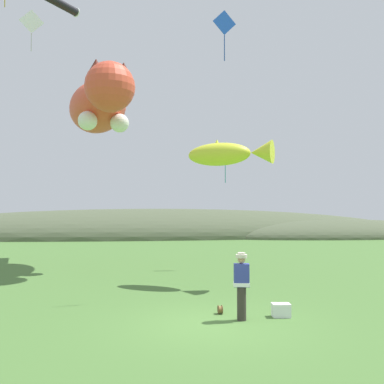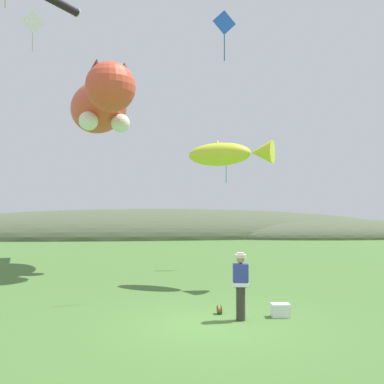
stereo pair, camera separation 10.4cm
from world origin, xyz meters
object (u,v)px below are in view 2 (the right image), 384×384
at_px(kite_spool, 219,310).
at_px(kite_tube_streamer, 61,4).
at_px(festival_attendant, 241,284).
at_px(kite_diamond_teal, 226,154).
at_px(picnic_cooler, 280,310).
at_px(kite_giant_cat, 101,105).
at_px(kite_fish_windsock, 228,154).
at_px(kite_diamond_white, 33,22).
at_px(kite_diamond_blue, 224,23).

relative_size(kite_spool, kite_tube_streamer, 0.13).
distance_m(festival_attendant, kite_tube_streamer, 14.77).
distance_m(festival_attendant, kite_diamond_teal, 10.58).
bearing_deg(picnic_cooler, kite_giant_cat, 119.61).
bearing_deg(kite_fish_windsock, picnic_cooler, -85.60).
height_order(picnic_cooler, kite_giant_cat, kite_giant_cat).
relative_size(kite_fish_windsock, kite_diamond_white, 1.64).
relative_size(festival_attendant, kite_diamond_teal, 0.89).
bearing_deg(kite_giant_cat, picnic_cooler, -60.39).
bearing_deg(kite_tube_streamer, kite_fish_windsock, -23.46).
distance_m(picnic_cooler, kite_diamond_blue, 9.56).
distance_m(picnic_cooler, kite_fish_windsock, 6.84).
bearing_deg(kite_tube_streamer, kite_diamond_blue, -37.98).
distance_m(kite_tube_streamer, kite_diamond_teal, 9.99).
height_order(festival_attendant, kite_tube_streamer, kite_tube_streamer).
xyz_separation_m(kite_fish_windsock, kite_diamond_blue, (-0.55, -1.93, 4.23)).
bearing_deg(kite_diamond_teal, kite_fish_windsock, -100.94).
height_order(festival_attendant, picnic_cooler, festival_attendant).
xyz_separation_m(kite_fish_windsock, kite_diamond_teal, (0.85, 4.38, 0.55)).
bearing_deg(kite_fish_windsock, kite_tube_streamer, 156.54).
relative_size(kite_diamond_teal, kite_diamond_white, 0.98).
xyz_separation_m(picnic_cooler, kite_giant_cat, (-5.62, 9.90, 7.76)).
relative_size(festival_attendant, kite_diamond_blue, 1.01).
bearing_deg(kite_giant_cat, kite_diamond_white, 178.37).
distance_m(kite_fish_windsock, kite_diamond_blue, 4.68).
bearing_deg(festival_attendant, picnic_cooler, 9.43).
relative_size(picnic_cooler, kite_diamond_teal, 0.26).
height_order(kite_giant_cat, kite_tube_streamer, kite_tube_streamer).
distance_m(kite_fish_windsock, kite_tube_streamer, 10.08).
height_order(festival_attendant, kite_diamond_white, kite_diamond_white).
height_order(festival_attendant, kite_spool, festival_attendant).
xyz_separation_m(picnic_cooler, kite_diamond_teal, (0.48, 9.19, 5.40)).
xyz_separation_m(kite_tube_streamer, kite_diamond_blue, (6.25, -4.88, -2.60)).
relative_size(kite_giant_cat, kite_diamond_blue, 5.30).
distance_m(kite_diamond_teal, kite_diamond_white, 11.35).
bearing_deg(kite_diamond_teal, kite_tube_streamer, -169.43).
height_order(kite_diamond_teal, kite_diamond_blue, kite_diamond_blue).
xyz_separation_m(festival_attendant, kite_fish_windsock, (0.78, 5.00, 4.07)).
height_order(picnic_cooler, kite_diamond_blue, kite_diamond_blue).
bearing_deg(kite_tube_streamer, kite_spool, -52.19).
bearing_deg(kite_diamond_white, picnic_cooler, -48.32).
distance_m(kite_fish_windsock, kite_diamond_teal, 4.49).
bearing_deg(kite_diamond_teal, kite_diamond_blue, -102.50).
relative_size(kite_giant_cat, kite_diamond_teal, 4.66).
xyz_separation_m(picnic_cooler, kite_diamond_white, (-8.89, 9.99, 11.75)).
bearing_deg(kite_diamond_white, kite_giant_cat, -1.63).
height_order(kite_spool, kite_giant_cat, kite_giant_cat).
height_order(kite_spool, kite_diamond_white, kite_diamond_white).
distance_m(festival_attendant, kite_fish_windsock, 6.50).
distance_m(kite_spool, kite_diamond_blue, 9.45).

